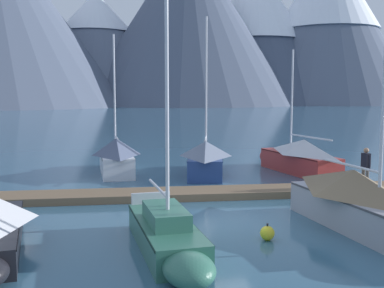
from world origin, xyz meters
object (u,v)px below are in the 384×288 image
(sailboat_mid_dock_starboard, at_px, (169,236))
(sailboat_far_berth, at_px, (206,158))
(sailboat_end_of_dock, at_px, (298,156))
(mooring_buoy_channel_marker, at_px, (267,233))
(sailboat_mid_dock_port, at_px, (116,156))
(person_on_dock, at_px, (366,165))
(sailboat_outer_slip, at_px, (368,205))

(sailboat_mid_dock_starboard, bearing_deg, sailboat_far_berth, 75.23)
(sailboat_end_of_dock, xyz_separation_m, mooring_buoy_channel_marker, (-5.24, -11.05, -0.68))
(sailboat_mid_dock_port, xyz_separation_m, sailboat_end_of_dock, (9.79, -1.22, -0.03))
(sailboat_far_berth, relative_size, sailboat_end_of_dock, 1.24)
(sailboat_mid_dock_port, bearing_deg, mooring_buoy_channel_marker, -69.62)
(sailboat_mid_dock_starboard, distance_m, sailboat_end_of_dock, 14.36)
(sailboat_end_of_dock, height_order, person_on_dock, sailboat_end_of_dock)
(sailboat_end_of_dock, relative_size, person_on_dock, 3.95)
(sailboat_mid_dock_port, distance_m, sailboat_far_berth, 4.86)
(mooring_buoy_channel_marker, bearing_deg, sailboat_mid_dock_starboard, -165.95)
(sailboat_mid_dock_starboard, bearing_deg, sailboat_end_of_dock, 55.18)
(sailboat_mid_dock_port, bearing_deg, sailboat_far_berth, -13.40)
(sailboat_far_berth, relative_size, sailboat_outer_slip, 1.11)
(sailboat_far_berth, xyz_separation_m, person_on_dock, (5.89, -5.70, 0.38))
(sailboat_mid_dock_port, bearing_deg, sailboat_mid_dock_starboard, -83.01)
(sailboat_mid_dock_port, xyz_separation_m, person_on_dock, (10.62, -6.82, 0.34))
(sailboat_mid_dock_port, xyz_separation_m, sailboat_outer_slip, (7.87, -11.91, -0.06))
(sailboat_mid_dock_port, bearing_deg, sailboat_outer_slip, -56.55)
(sailboat_far_berth, distance_m, sailboat_outer_slip, 11.23)
(person_on_dock, bearing_deg, mooring_buoy_channel_marker, -138.07)
(sailboat_far_berth, xyz_separation_m, sailboat_end_of_dock, (5.07, -0.09, 0.01))
(sailboat_outer_slip, xyz_separation_m, sailboat_end_of_dock, (1.93, 10.69, 0.03))
(sailboat_mid_dock_port, distance_m, sailboat_mid_dock_starboard, 13.11)
(sailboat_mid_dock_port, xyz_separation_m, sailboat_far_berth, (4.73, -1.13, -0.03))
(sailboat_outer_slip, distance_m, person_on_dock, 5.79)
(sailboat_outer_slip, xyz_separation_m, person_on_dock, (2.75, 5.08, 0.40))
(sailboat_far_berth, height_order, mooring_buoy_channel_marker, sailboat_far_berth)
(sailboat_mid_dock_starboard, height_order, sailboat_outer_slip, sailboat_mid_dock_starboard)
(sailboat_outer_slip, bearing_deg, person_on_dock, 61.57)
(sailboat_far_berth, bearing_deg, sailboat_outer_slip, -73.77)
(sailboat_outer_slip, bearing_deg, sailboat_end_of_dock, 79.78)
(mooring_buoy_channel_marker, bearing_deg, sailboat_outer_slip, 6.20)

